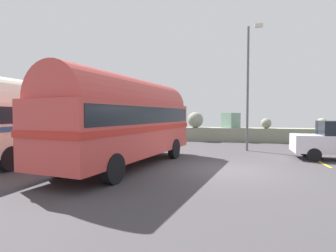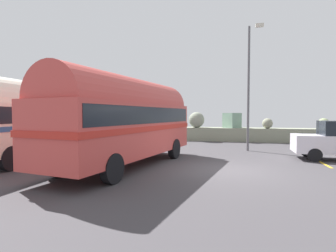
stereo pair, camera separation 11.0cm
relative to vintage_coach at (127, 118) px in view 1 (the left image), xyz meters
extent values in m
cube|color=#3F3C40|center=(4.11, 0.21, -2.04)|extent=(32.00, 26.00, 0.02)
cube|color=gray|center=(4.11, 12.01, -1.50)|extent=(31.36, 1.80, 1.10)
cube|color=gray|center=(-9.14, 11.81, -0.28)|extent=(1.37, 1.58, 1.35)
cube|color=gray|center=(-5.01, 12.30, -0.36)|extent=(1.41, 1.49, 1.18)
cube|color=gray|center=(-2.28, 11.84, -0.37)|extent=(1.20, 1.19, 1.17)
sphere|color=gray|center=(1.41, 11.51, -0.31)|extent=(1.28, 1.28, 1.28)
cube|color=gray|center=(4.24, 12.02, -0.35)|extent=(1.56, 1.57, 1.21)
sphere|color=gray|center=(6.92, 11.50, -0.56)|extent=(0.79, 0.79, 0.79)
sphere|color=#8D9B6D|center=(10.90, 11.69, -0.55)|extent=(0.81, 0.81, 0.81)
cube|color=gold|center=(8.18, 3.71, -2.03)|extent=(0.12, 4.40, 0.01)
cylinder|color=black|center=(-0.66, 2.75, -1.55)|extent=(0.43, 0.99, 0.96)
cylinder|color=black|center=(1.52, 2.38, -1.55)|extent=(0.43, 0.99, 0.96)
cylinder|color=black|center=(-1.52, -2.39, -1.55)|extent=(0.43, 0.99, 0.96)
cylinder|color=black|center=(0.66, -2.75, -1.55)|extent=(0.43, 0.99, 0.96)
cube|color=#C5423D|center=(0.00, 0.00, -0.48)|extent=(3.75, 8.68, 2.10)
cylinder|color=#C5423D|center=(0.00, 0.00, 0.57)|extent=(3.49, 8.32, 2.20)
cube|color=red|center=(0.00, 0.00, -0.42)|extent=(3.81, 8.77, 0.20)
cube|color=black|center=(0.00, 0.00, 0.10)|extent=(3.73, 8.35, 0.64)
cube|color=silver|center=(0.70, 4.21, -1.35)|extent=(2.28, 0.53, 0.28)
cylinder|color=black|center=(-5.96, 3.39, -1.55)|extent=(0.32, 0.97, 0.96)
cylinder|color=black|center=(-3.75, 3.29, -1.55)|extent=(0.32, 0.97, 0.96)
cylinder|color=black|center=(-3.98, -1.91, -1.55)|extent=(0.32, 0.97, 0.96)
cube|color=silver|center=(-4.97, 0.74, -0.48)|extent=(2.77, 8.50, 2.10)
cylinder|color=silver|center=(-4.97, 0.74, 0.57)|extent=(2.55, 8.15, 2.20)
cube|color=#2B5C95|center=(-4.97, 0.74, -0.42)|extent=(2.82, 8.58, 0.20)
cube|color=black|center=(-4.97, 0.74, 0.10)|extent=(2.79, 8.16, 0.64)
cube|color=silver|center=(-4.78, 5.00, -1.35)|extent=(2.28, 0.26, 0.28)
cylinder|color=black|center=(7.95, 3.00, -1.72)|extent=(0.63, 0.22, 0.62)
cylinder|color=black|center=(7.99, 4.53, -1.72)|extent=(0.63, 0.22, 0.62)
cylinder|color=#5B5B60|center=(5.18, 6.16, 1.62)|extent=(0.14, 0.14, 7.35)
cube|color=beige|center=(5.73, 5.82, 5.20)|extent=(0.44, 0.24, 0.18)
camera|label=1|loc=(4.17, -10.34, 0.13)|focal=28.46mm
camera|label=2|loc=(4.28, -10.31, 0.13)|focal=28.46mm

